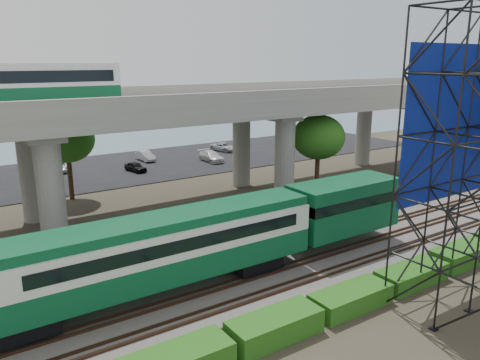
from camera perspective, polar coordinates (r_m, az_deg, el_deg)
ground at (r=28.24m, az=5.36°, el=-12.14°), size 140.00×140.00×0.00m
ballast_bed at (r=29.62m, az=2.91°, el=-10.56°), size 90.00×12.00×0.20m
service_road at (r=36.29m, az=-5.12°, el=-5.87°), size 90.00×5.00×0.08m
parking_lot at (r=57.27m, az=-16.44°, el=1.18°), size 90.00×18.00×0.08m
harbor_water at (r=78.23m, az=-21.31°, el=4.21°), size 140.00×40.00×0.03m
rail_tracks at (r=29.54m, az=2.91°, el=-10.24°), size 90.00×9.52×0.16m
commuter_train at (r=26.01m, az=-6.28°, el=-7.61°), size 29.30×3.06×4.30m
overpass at (r=38.93m, az=-10.25°, el=7.74°), size 80.00×12.00×12.40m
hedge_strip at (r=25.84m, az=13.35°, el=-13.78°), size 34.60×1.80×1.20m
trees at (r=38.12m, az=-15.61°, el=3.28°), size 40.94×16.94×7.69m
parked_cars at (r=56.95m, az=-15.07°, el=1.87°), size 37.12×9.61×1.30m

